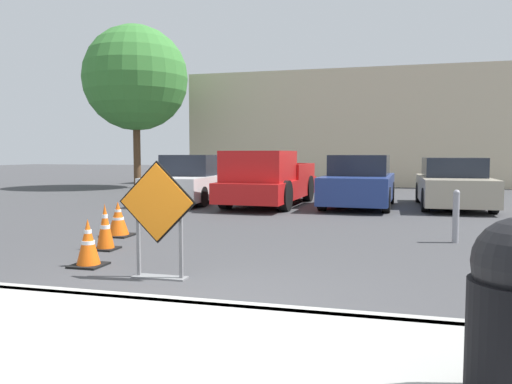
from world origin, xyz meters
TOP-DOWN VIEW (x-y plane):
  - ground_plane at (0.00, 10.00)m, footprint 96.00×96.00m
  - sidewalk_strip at (0.00, -1.25)m, footprint 26.24×2.50m
  - curb_lip at (0.00, 0.00)m, footprint 26.24×0.20m
  - road_closed_sign at (-0.81, 1.19)m, footprint 1.02×0.20m
  - traffic_cone_nearest at (-2.05, 1.58)m, footprint 0.44×0.44m
  - traffic_cone_second at (-2.48, 2.71)m, footprint 0.38×0.38m
  - traffic_cone_third at (-2.97, 3.96)m, footprint 0.54×0.54m
  - parked_car_nearest at (-4.13, 10.60)m, footprint 1.92×4.69m
  - pickup_truck at (-1.51, 9.94)m, footprint 2.15×5.11m
  - parked_car_second at (1.14, 10.41)m, footprint 2.05×4.18m
  - parked_car_third at (3.76, 10.92)m, footprint 1.87×4.31m
  - bollard_nearest at (3.10, 4.82)m, footprint 0.12×0.12m
  - building_facade_backdrop at (0.51, 21.90)m, footprint 16.73×5.00m
  - street_tree_behind_lot at (-9.01, 16.03)m, footprint 4.64×4.64m

SIDE VIEW (x-z plane):
  - ground_plane at x=0.00m, z-range 0.00..0.00m
  - sidewalk_strip at x=0.00m, z-range 0.00..0.14m
  - curb_lip at x=0.00m, z-range 0.00..0.14m
  - traffic_cone_third at x=-2.97m, z-range -0.01..0.64m
  - traffic_cone_nearest at x=-2.05m, z-range -0.01..0.65m
  - traffic_cone_second at x=-2.48m, z-range -0.01..0.74m
  - bollard_nearest at x=3.10m, z-range 0.03..0.96m
  - parked_car_third at x=3.76m, z-range -0.05..1.38m
  - parked_car_nearest at x=-4.13m, z-range -0.07..1.44m
  - parked_car_second at x=1.14m, z-range -0.06..1.46m
  - pickup_truck at x=-1.51m, z-range -0.07..1.56m
  - road_closed_sign at x=-0.81m, z-range 0.08..1.55m
  - building_facade_backdrop at x=0.51m, z-range 0.00..5.54m
  - street_tree_behind_lot at x=-9.01m, z-range 1.28..8.51m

